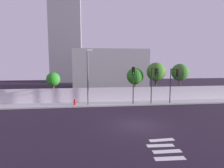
# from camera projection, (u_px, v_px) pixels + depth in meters

# --- Properties ---
(ground_plane) EXTENTS (80.00, 80.00, 0.00)m
(ground_plane) POSITION_uv_depth(u_px,v_px,m) (138.00, 125.00, 16.86)
(ground_plane) COLOR black
(sidewalk) EXTENTS (36.00, 2.40, 0.15)m
(sidewalk) POSITION_uv_depth(u_px,v_px,m) (122.00, 103.00, 24.93)
(sidewalk) COLOR #B3B3B3
(sidewalk) RESTS_ON ground
(perimeter_wall) EXTENTS (36.00, 0.18, 1.80)m
(perimeter_wall) POSITION_uv_depth(u_px,v_px,m) (120.00, 94.00, 26.08)
(perimeter_wall) COLOR silver
(perimeter_wall) RESTS_ON sidewalk
(crosswalk_marking) EXTENTS (2.31, 3.06, 0.01)m
(crosswalk_marking) POSITION_uv_depth(u_px,v_px,m) (165.00, 148.00, 12.47)
(crosswalk_marking) COLOR silver
(crosswalk_marking) RESTS_ON ground
(traffic_light_left) EXTENTS (0.48, 1.20, 4.60)m
(traffic_light_left) POSITION_uv_depth(u_px,v_px,m) (133.00, 77.00, 23.49)
(traffic_light_left) COLOR black
(traffic_light_left) RESTS_ON sidewalk
(traffic_light_center) EXTENTS (0.52, 1.63, 4.37)m
(traffic_light_center) POSITION_uv_depth(u_px,v_px,m) (174.00, 78.00, 23.86)
(traffic_light_center) COLOR black
(traffic_light_center) RESTS_ON sidewalk
(traffic_light_right) EXTENTS (0.49, 1.24, 4.44)m
(traffic_light_right) POSITION_uv_depth(u_px,v_px,m) (154.00, 78.00, 23.78)
(traffic_light_right) COLOR black
(traffic_light_right) RESTS_ON sidewalk
(street_lamp_curbside) EXTENTS (0.65, 1.78, 6.64)m
(street_lamp_curbside) POSITION_uv_depth(u_px,v_px,m) (88.00, 73.00, 23.28)
(street_lamp_curbside) COLOR #4C4C51
(street_lamp_curbside) RESTS_ON sidewalk
(fire_hydrant) EXTENTS (0.44, 0.26, 0.75)m
(fire_hydrant) POSITION_uv_depth(u_px,v_px,m) (75.00, 102.00, 23.66)
(fire_hydrant) COLOR red
(fire_hydrant) RESTS_ON sidewalk
(roadside_tree_leftmost) EXTENTS (1.82, 1.82, 3.93)m
(roadside_tree_leftmost) POSITION_uv_depth(u_px,v_px,m) (53.00, 80.00, 26.05)
(roadside_tree_leftmost) COLOR brown
(roadside_tree_leftmost) RESTS_ON ground
(roadside_tree_midleft) EXTENTS (2.32, 2.32, 4.49)m
(roadside_tree_midleft) POSITION_uv_depth(u_px,v_px,m) (135.00, 76.00, 27.32)
(roadside_tree_midleft) COLOR brown
(roadside_tree_midleft) RESTS_ON ground
(roadside_tree_midright) EXTENTS (2.61, 2.61, 5.21)m
(roadside_tree_midright) POSITION_uv_depth(u_px,v_px,m) (156.00, 72.00, 27.60)
(roadside_tree_midright) COLOR brown
(roadside_tree_midright) RESTS_ON ground
(roadside_tree_rightmost) EXTENTS (2.42, 2.42, 5.02)m
(roadside_tree_rightmost) POSITION_uv_depth(u_px,v_px,m) (180.00, 72.00, 28.03)
(roadside_tree_rightmost) COLOR brown
(roadside_tree_rightmost) RESTS_ON ground
(low_building_distant) EXTENTS (14.57, 6.00, 7.66)m
(low_building_distant) POSITION_uv_depth(u_px,v_px,m) (110.00, 69.00, 39.56)
(low_building_distant) COLOR #9F9F9F
(low_building_distant) RESTS_ON ground
(tower_on_skyline) EXTENTS (7.67, 5.00, 24.15)m
(tower_on_skyline) POSITION_uv_depth(u_px,v_px,m) (66.00, 34.00, 49.21)
(tower_on_skyline) COLOR gray
(tower_on_skyline) RESTS_ON ground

